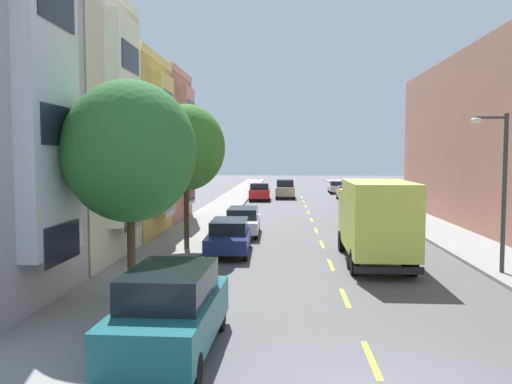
# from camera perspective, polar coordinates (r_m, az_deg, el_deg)

# --- Properties ---
(ground_plane) EXTENTS (160.00, 160.00, 0.00)m
(ground_plane) POSITION_cam_1_polar(r_m,az_deg,el_deg) (39.61, 5.80, -2.50)
(ground_plane) COLOR #4C4C4F
(sidewalk_left) EXTENTS (3.20, 120.00, 0.14)m
(sidewalk_left) POSITION_cam_1_polar(r_m,az_deg,el_deg) (37.92, -4.85, -2.68)
(sidewalk_left) COLOR gray
(sidewalk_left) RESTS_ON ground_plane
(sidewalk_right) EXTENTS (3.20, 120.00, 0.14)m
(sidewalk_right) POSITION_cam_1_polar(r_m,az_deg,el_deg) (38.63, 16.53, -2.70)
(sidewalk_right) COLOR gray
(sidewalk_right) RESTS_ON ground_plane
(lane_centerline_dashes) EXTENTS (0.14, 47.20, 0.01)m
(lane_centerline_dashes) POSITION_cam_1_polar(r_m,az_deg,el_deg) (34.15, 6.24, -3.53)
(lane_centerline_dashes) COLOR yellow
(lane_centerline_dashes) RESTS_ON ground_plane
(townhouse_third_mustard) EXTENTS (12.60, 6.75, 9.84)m
(townhouse_third_mustard) POSITION_cam_1_polar(r_m,az_deg,el_deg) (31.06, -21.11, 4.21)
(townhouse_third_mustard) COLOR tan
(townhouse_third_mustard) RESTS_ON ground_plane
(townhouse_fourth_terracotta) EXTENTS (12.63, 6.75, 10.11)m
(townhouse_fourth_terracotta) POSITION_cam_1_polar(r_m,az_deg,el_deg) (37.52, -16.79, 4.41)
(townhouse_fourth_terracotta) COLOR #B27560
(townhouse_fourth_terracotta) RESTS_ON ground_plane
(street_tree_nearest) EXTENTS (3.88, 3.88, 6.48)m
(street_tree_nearest) POSITION_cam_1_polar(r_m,az_deg,el_deg) (15.86, -13.45, 4.27)
(street_tree_nearest) COLOR #47331E
(street_tree_nearest) RESTS_ON sidewalk_left
(street_tree_second) EXTENTS (3.59, 3.59, 6.64)m
(street_tree_second) POSITION_cam_1_polar(r_m,az_deg,el_deg) (24.44, -7.57, 4.76)
(street_tree_second) COLOR #47331E
(street_tree_second) RESTS_ON sidewalk_left
(street_lamp) EXTENTS (1.35, 0.28, 5.81)m
(street_lamp) POSITION_cam_1_polar(r_m,az_deg,el_deg) (21.15, 24.79, 1.25)
(street_lamp) COLOR #38383D
(street_lamp) RESTS_ON sidewalk_right
(delivery_box_truck) EXTENTS (2.49, 7.08, 3.42)m
(delivery_box_truck) POSITION_cam_1_polar(r_m,az_deg,el_deg) (22.07, 12.71, -2.67)
(delivery_box_truck) COLOR #D8D84C
(delivery_box_truck) RESTS_ON ground_plane
(parked_wagon_navy) EXTENTS (1.94, 4.75, 1.50)m
(parked_wagon_navy) POSITION_cam_1_polar(r_m,az_deg,el_deg) (24.06, -2.92, -4.72)
(parked_wagon_navy) COLOR navy
(parked_wagon_navy) RESTS_ON ground_plane
(parked_pickup_red) EXTENTS (2.12, 5.35, 1.73)m
(parked_pickup_red) POSITION_cam_1_polar(r_m,az_deg,el_deg) (52.66, 0.39, 0.01)
(parked_pickup_red) COLOR #AD1E1E
(parked_pickup_red) RESTS_ON ground_plane
(parked_sedan_burgundy) EXTENTS (1.88, 4.53, 1.43)m
(parked_sedan_burgundy) POSITION_cam_1_polar(r_m,az_deg,el_deg) (42.31, 11.62, -1.13)
(parked_sedan_burgundy) COLOR maroon
(parked_sedan_burgundy) RESTS_ON ground_plane
(parked_suv_teal) EXTENTS (2.09, 4.86, 1.93)m
(parked_suv_teal) POSITION_cam_1_polar(r_m,az_deg,el_deg) (12.20, -9.21, -12.46)
(parked_suv_teal) COLOR #195B60
(parked_suv_teal) RESTS_ON ground_plane
(parked_sedan_orange) EXTENTS (1.86, 4.52, 1.43)m
(parked_sedan_orange) POSITION_cam_1_polar(r_m,az_deg,el_deg) (53.41, 9.76, -0.08)
(parked_sedan_orange) COLOR orange
(parked_sedan_orange) RESTS_ON ground_plane
(parked_sedan_silver) EXTENTS (1.85, 4.52, 1.43)m
(parked_sedan_silver) POSITION_cam_1_polar(r_m,az_deg,el_deg) (63.10, 8.68, 0.54)
(parked_sedan_silver) COLOR #B2B5BA
(parked_sedan_silver) RESTS_ON ground_plane
(parked_hatchback_black) EXTENTS (1.80, 4.02, 1.50)m
(parked_hatchback_black) POSITION_cam_1_polar(r_m,az_deg,el_deg) (32.73, 14.18, -2.62)
(parked_hatchback_black) COLOR black
(parked_hatchback_black) RESTS_ON ground_plane
(parked_wagon_white) EXTENTS (1.89, 4.73, 1.50)m
(parked_wagon_white) POSITION_cam_1_polar(r_m,az_deg,el_deg) (29.56, -1.44, -3.10)
(parked_wagon_white) COLOR silver
(parked_wagon_white) RESTS_ON ground_plane
(moving_champagne_sedan) EXTENTS (1.95, 4.80, 1.93)m
(moving_champagne_sedan) POSITION_cam_1_polar(r_m,az_deg,el_deg) (55.28, 3.15, 0.35)
(moving_champagne_sedan) COLOR tan
(moving_champagne_sedan) RESTS_ON ground_plane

